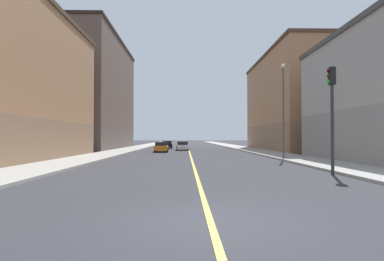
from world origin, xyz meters
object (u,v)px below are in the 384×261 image
car_white (182,146)px  street_lamp_left_near (283,102)px  building_right_midblock (88,95)px  car_black (167,145)px  building_left_mid (299,103)px  traffic_light_left_near (332,104)px  car_orange (161,147)px

car_white → street_lamp_left_near: bearing=-66.7°
building_right_midblock → car_black: 15.60m
car_white → building_left_mid: bearing=-0.7°
building_left_mid → building_right_midblock: (-33.24, 5.46, 1.91)m
traffic_light_left_near → car_black: (-10.59, 39.76, -2.94)m
building_right_midblock → car_white: 18.51m
street_lamp_left_near → car_white: (-8.88, 20.65, -4.36)m
street_lamp_left_near → car_orange: (-11.61, 14.81, -4.36)m
building_left_mid → street_lamp_left_near: building_left_mid is taller
building_left_mid → car_orange: 22.04m
building_right_midblock → car_white: size_ratio=5.71×
building_left_mid → car_black: (-20.31, 7.97, -6.45)m
car_black → street_lamp_left_near: bearing=-67.8°
traffic_light_left_near → car_white: 33.10m
building_left_mid → street_lamp_left_near: size_ratio=3.05×
traffic_light_left_near → car_black: traffic_light_left_near is taller
building_left_mid → street_lamp_left_near: bearing=-113.1°
car_white → car_black: size_ratio=1.02×
car_orange → building_right_midblock: bearing=139.4°
building_left_mid → traffic_light_left_near: size_ratio=4.51×
traffic_light_left_near → car_white: traffic_light_left_near is taller
car_orange → car_white: size_ratio=1.03×
car_black → building_right_midblock: bearing=-169.0°
building_right_midblock → traffic_light_left_near: size_ratio=4.70×
building_left_mid → car_black: size_ratio=5.59×
traffic_light_left_near → street_lamp_left_near: size_ratio=0.68×
street_lamp_left_near → car_orange: street_lamp_left_near is taller
building_left_mid → building_right_midblock: 33.74m
car_black → car_orange: bearing=-90.0°
car_white → car_orange: bearing=-115.1°
traffic_light_left_near → car_orange: bearing=112.0°
street_lamp_left_near → car_orange: size_ratio=1.74×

